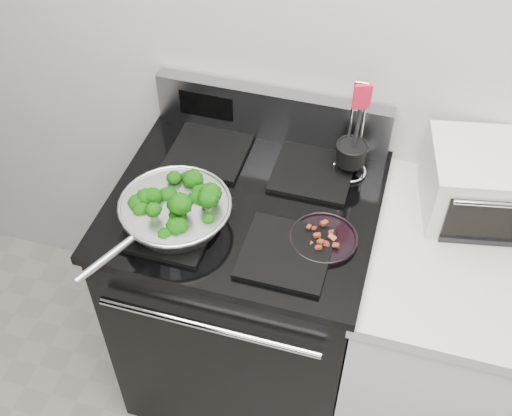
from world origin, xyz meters
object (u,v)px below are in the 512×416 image
at_px(skillet, 175,212).
at_px(toaster_oven, 493,184).
at_px(bacon_plate, 324,236).
at_px(gas_range, 247,291).
at_px(utensil_holder, 351,157).

bearing_deg(skillet, toaster_oven, 45.99).
bearing_deg(bacon_plate, toaster_oven, 32.72).
xyz_separation_m(gas_range, bacon_plate, (0.26, -0.09, 0.48)).
distance_m(gas_range, utensil_holder, 0.63).
height_order(utensil_holder, toaster_oven, utensil_holder).
bearing_deg(toaster_oven, bacon_plate, -157.95).
bearing_deg(bacon_plate, skillet, -172.14).
xyz_separation_m(gas_range, toaster_oven, (0.69, 0.19, 0.54)).
bearing_deg(skillet, gas_range, 67.71).
bearing_deg(bacon_plate, gas_range, 160.20).
height_order(gas_range, utensil_holder, utensil_holder).
relative_size(bacon_plate, toaster_oven, 0.46).
xyz_separation_m(gas_range, skillet, (-0.16, -0.15, 0.51)).
bearing_deg(bacon_plate, utensil_holder, 86.58).
xyz_separation_m(utensil_holder, toaster_oven, (0.41, -0.02, 0.02)).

